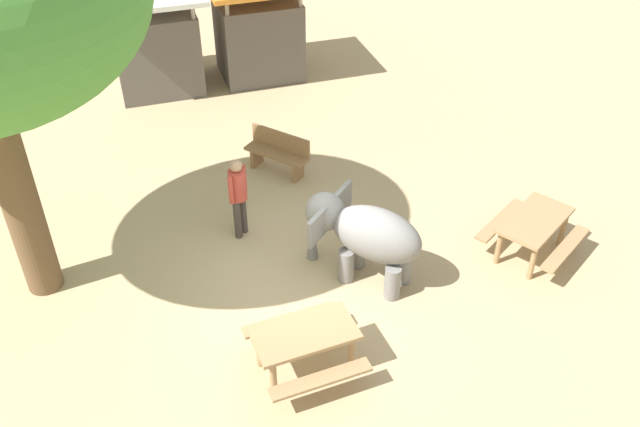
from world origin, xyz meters
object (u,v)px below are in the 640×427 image
Objects in this scene: elephant at (364,233)px; picnic_table_far at (534,228)px; picnic_table_near at (305,341)px; market_stall_orange at (258,32)px; wooden_bench at (278,151)px; person_handler at (238,192)px; market_stall_white at (156,45)px.

picnic_table_far is (3.06, -0.35, -0.36)m from elephant.
market_stall_orange is (1.79, 9.98, 0.55)m from picnic_table_near.
wooden_bench is (-0.51, 3.65, -0.47)m from elephant.
market_stall_orange is (0.25, 8.31, 0.20)m from elephant.
elephant is 2.30m from picnic_table_near.
person_handler reaches higher than wooden_bench.
wooden_bench reaches higher than picnic_table_near.
elephant is 1.24× the size of person_handler.
wooden_bench is 4.77m from market_stall_orange.
picnic_table_far is at bearing -72.01° from market_stall_orange.
market_stall_orange is at bearing -49.40° from wooden_bench.
person_handler is at bearing -84.62° from market_stall_white.
person_handler is at bearing -106.91° from market_stall_orange.
elephant is 0.79× the size of market_stall_orange.
market_stall_white and market_stall_orange have the same top height.
person_handler is 6.56m from market_stall_white.
market_stall_white is 2.60m from market_stall_orange.
picnic_table_far is 0.82× the size of market_stall_orange.
wooden_bench is 0.65× the size of picnic_table_far.
picnic_table_near is at bearing 94.44° from elephant.
wooden_bench is at bearing -80.23° from picnic_table_far.
picnic_table_far is at bearing -178.39° from wooden_bench.
person_handler reaches higher than picnic_table_far.
picnic_table_near is 10.03m from market_stall_white.
market_stall_white is at bearing -90.00° from picnic_table_far.
elephant is at bearing -38.48° from picnic_table_far.
wooden_bench is 0.53× the size of market_stall_white.
elephant is 8.32m from market_stall_orange.
market_stall_white reaches higher than wooden_bench.
picnic_table_near is at bearing -40.86° from person_handler.
picnic_table_near is at bearing -100.18° from market_stall_orange.
wooden_bench is at bearing -99.23° from market_stall_orange.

